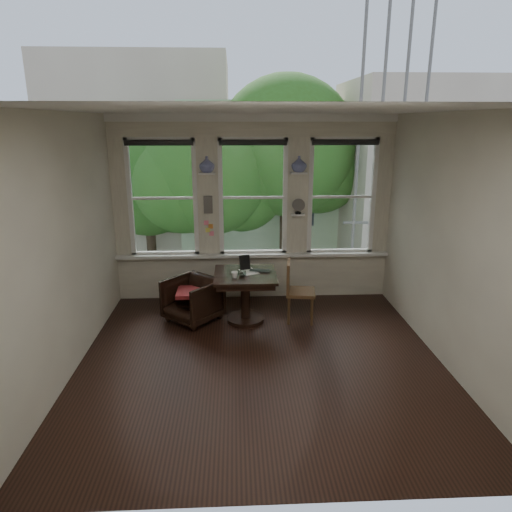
{
  "coord_description": "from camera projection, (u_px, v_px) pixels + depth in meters",
  "views": [
    {
      "loc": [
        -0.3,
        -5.11,
        2.89
      ],
      "look_at": [
        -0.01,
        0.9,
        1.11
      ],
      "focal_mm": 32.0,
      "sensor_mm": 36.0,
      "label": 1
    }
  ],
  "objects": [
    {
      "name": "sticky_notes",
      "position": [
        209.0,
        226.0,
        7.43
      ],
      "size": [
        0.16,
        0.01,
        0.24
      ],
      "primitive_type": null,
      "color": "pink",
      "rests_on": "ground"
    },
    {
      "name": "armchair_left",
      "position": [
        193.0,
        300.0,
        6.8
      ],
      "size": [
        1.0,
        1.0,
        0.66
      ],
      "primitive_type": "imported",
      "rotation": [
        0.0,
        0.0,
        -0.73
      ],
      "color": "black",
      "rests_on": "ground"
    },
    {
      "name": "wall_front",
      "position": [
        280.0,
        330.0,
        3.14
      ],
      "size": [
        4.5,
        0.0,
        4.5
      ],
      "primitive_type": "plane",
      "rotation": [
        -1.57,
        0.0,
        0.0
      ],
      "color": "beige",
      "rests_on": "ground"
    },
    {
      "name": "vase_left",
      "position": [
        207.0,
        164.0,
        7.12
      ],
      "size": [
        0.24,
        0.24,
        0.25
      ],
      "primitive_type": "imported",
      "color": "silver",
      "rests_on": "shelf_left"
    },
    {
      "name": "cushion_red",
      "position": [
        192.0,
        292.0,
        6.76
      ],
      "size": [
        0.45,
        0.45,
        0.06
      ],
      "primitive_type": "cube",
      "color": "maroon",
      "rests_on": "armchair_left"
    },
    {
      "name": "papers",
      "position": [
        249.0,
        271.0,
        6.74
      ],
      "size": [
        0.32,
        0.36,
        0.0
      ],
      "primitive_type": "cube",
      "rotation": [
        0.0,
        0.0,
        0.39
      ],
      "color": "silver",
      "rests_on": "table"
    },
    {
      "name": "window_left",
      "position": [
        163.0,
        198.0,
        7.33
      ],
      "size": [
        1.1,
        0.12,
        1.9
      ],
      "primitive_type": null,
      "color": "white",
      "rests_on": "ground"
    },
    {
      "name": "table",
      "position": [
        245.0,
        297.0,
        6.76
      ],
      "size": [
        0.9,
        0.9,
        0.75
      ],
      "primitive_type": null,
      "color": "black",
      "rests_on": "ground"
    },
    {
      "name": "drinking_glass",
      "position": [
        242.0,
        274.0,
        6.51
      ],
      "size": [
        0.12,
        0.12,
        0.09
      ],
      "primitive_type": "imported",
      "rotation": [
        0.0,
        0.0,
        -0.11
      ],
      "color": "white",
      "rests_on": "table"
    },
    {
      "name": "vase_right",
      "position": [
        299.0,
        164.0,
        7.18
      ],
      "size": [
        0.24,
        0.24,
        0.25
      ],
      "primitive_type": "imported",
      "color": "silver",
      "rests_on": "shelf_right"
    },
    {
      "name": "desk_fan",
      "position": [
        298.0,
        209.0,
        7.36
      ],
      "size": [
        0.2,
        0.2,
        0.24
      ],
      "primitive_type": null,
      "color": "#59544F",
      "rests_on": "ground"
    },
    {
      "name": "ground",
      "position": [
        261.0,
        360.0,
        5.73
      ],
      "size": [
        4.5,
        4.5,
        0.0
      ],
      "primitive_type": "plane",
      "color": "black",
      "rests_on": "ground"
    },
    {
      "name": "wall_right",
      "position": [
        450.0,
        243.0,
        5.4
      ],
      "size": [
        0.0,
        4.5,
        4.5
      ],
      "primitive_type": "plane",
      "rotation": [
        1.57,
        0.0,
        -1.57
      ],
      "color": "beige",
      "rests_on": "ground"
    },
    {
      "name": "shelf_right",
      "position": [
        299.0,
        173.0,
        7.22
      ],
      "size": [
        0.26,
        0.16,
        0.03
      ],
      "primitive_type": "cube",
      "color": "white",
      "rests_on": "ground"
    },
    {
      "name": "window_center",
      "position": [
        253.0,
        197.0,
        7.4
      ],
      "size": [
        1.1,
        0.12,
        1.9
      ],
      "primitive_type": null,
      "color": "white",
      "rests_on": "ground"
    },
    {
      "name": "ceiling",
      "position": [
        261.0,
        110.0,
        4.87
      ],
      "size": [
        4.5,
        4.5,
        0.0
      ],
      "primitive_type": "plane",
      "rotation": [
        3.14,
        0.0,
        0.0
      ],
      "color": "silver",
      "rests_on": "ground"
    },
    {
      "name": "window_right",
      "position": [
        341.0,
        197.0,
        7.46
      ],
      "size": [
        1.1,
        0.12,
        1.9
      ],
      "primitive_type": null,
      "color": "white",
      "rests_on": "ground"
    },
    {
      "name": "shelf_left",
      "position": [
        207.0,
        173.0,
        7.16
      ],
      "size": [
        0.26,
        0.16,
        0.03
      ],
      "primitive_type": "cube",
      "color": "white",
      "rests_on": "ground"
    },
    {
      "name": "mug",
      "position": [
        235.0,
        275.0,
        6.46
      ],
      "size": [
        0.12,
        0.12,
        0.09
      ],
      "primitive_type": "imported",
      "rotation": [
        0.0,
        0.0,
        0.26
      ],
      "color": "white",
      "rests_on": "table"
    },
    {
      "name": "side_chair_right",
      "position": [
        301.0,
        292.0,
        6.76
      ],
      "size": [
        0.48,
        0.48,
        0.92
      ],
      "primitive_type": null,
      "rotation": [
        0.0,
        0.0,
        1.43
      ],
      "color": "#432B17",
      "rests_on": "ground"
    },
    {
      "name": "wall_left",
      "position": [
        64.0,
        248.0,
        5.2
      ],
      "size": [
        0.0,
        4.5,
        4.5
      ],
      "primitive_type": "plane",
      "rotation": [
        1.57,
        0.0,
        1.57
      ],
      "color": "beige",
      "rests_on": "ground"
    },
    {
      "name": "wall_back",
      "position": [
        253.0,
        209.0,
        7.45
      ],
      "size": [
        4.5,
        0.0,
        4.5
      ],
      "primitive_type": "plane",
      "rotation": [
        1.57,
        0.0,
        0.0
      ],
      "color": "beige",
      "rests_on": "ground"
    },
    {
      "name": "tablet",
      "position": [
        245.0,
        262.0,
        6.82
      ],
      "size": [
        0.18,
        0.12,
        0.22
      ],
      "primitive_type": "cube",
      "rotation": [
        -0.26,
        0.0,
        0.3
      ],
      "color": "black",
      "rests_on": "table"
    },
    {
      "name": "laptop",
      "position": [
        259.0,
        272.0,
        6.69
      ],
      "size": [
        0.34,
        0.26,
        0.02
      ],
      "primitive_type": "imported",
      "rotation": [
        0.0,
        0.0,
        -0.23
      ],
      "color": "black",
      "rests_on": "table"
    },
    {
      "name": "intercom",
      "position": [
        208.0,
        205.0,
        7.33
      ],
      "size": [
        0.14,
        0.06,
        0.28
      ],
      "primitive_type": "cube",
      "color": "#59544F",
      "rests_on": "ground"
    }
  ]
}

